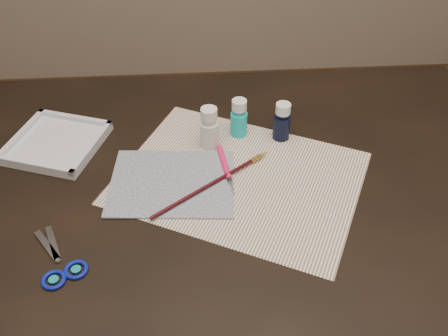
{
  "coord_description": "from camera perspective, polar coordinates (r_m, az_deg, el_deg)",
  "views": [
    {
      "loc": [
        -0.05,
        -0.74,
        1.45
      ],
      "look_at": [
        0.0,
        0.0,
        0.8
      ],
      "focal_mm": 40.0,
      "sensor_mm": 36.0,
      "label": 1
    }
  ],
  "objects": [
    {
      "name": "table",
      "position": [
        1.31,
        0.0,
        -14.2
      ],
      "size": [
        1.3,
        0.9,
        0.75
      ],
      "primitive_type": "cube",
      "color": "black",
      "rests_on": "ground"
    },
    {
      "name": "paper",
      "position": [
        1.04,
        1.78,
        -1.12
      ],
      "size": [
        0.6,
        0.54,
        0.0
      ],
      "primitive_type": "cube",
      "rotation": [
        0.0,
        0.0,
        -0.46
      ],
      "color": "white",
      "rests_on": "table"
    },
    {
      "name": "canvas",
      "position": [
        1.03,
        -5.95,
        -1.66
      ],
      "size": [
        0.27,
        0.22,
        0.0
      ],
      "primitive_type": "cube",
      "rotation": [
        0.0,
        0.0,
        -0.08
      ],
      "color": "#111B38",
      "rests_on": "paper"
    },
    {
      "name": "paint_bottle_white",
      "position": [
        1.09,
        -1.69,
        4.59
      ],
      "size": [
        0.05,
        0.05,
        0.1
      ],
      "primitive_type": "cylinder",
      "rotation": [
        0.0,
        0.0,
        -0.11
      ],
      "color": "silver",
      "rests_on": "table"
    },
    {
      "name": "paint_bottle_cyan",
      "position": [
        1.13,
        1.73,
        5.74
      ],
      "size": [
        0.04,
        0.04,
        0.09
      ],
      "primitive_type": "cylinder",
      "rotation": [
        0.0,
        0.0,
        0.09
      ],
      "color": "#16BEC4",
      "rests_on": "table"
    },
    {
      "name": "paint_bottle_navy",
      "position": [
        1.12,
        6.65,
        5.29
      ],
      "size": [
        0.05,
        0.05,
        0.09
      ],
      "primitive_type": "cylinder",
      "rotation": [
        0.0,
        0.0,
        -0.26
      ],
      "color": "black",
      "rests_on": "table"
    },
    {
      "name": "paintbrush",
      "position": [
        1.01,
        -1.17,
        -1.64
      ],
      "size": [
        0.26,
        0.19,
        0.01
      ],
      "primitive_type": null,
      "rotation": [
        0.0,
        0.0,
        0.64
      ],
      "color": "#32060B",
      "rests_on": "canvas"
    },
    {
      "name": "craft_knife",
      "position": [
        1.05,
        0.29,
        -0.24
      ],
      "size": [
        0.03,
        0.16,
        0.01
      ],
      "primitive_type": null,
      "rotation": [
        0.0,
        0.0,
        -1.44
      ],
      "color": "#FF1B5D",
      "rests_on": "paper"
    },
    {
      "name": "scissors",
      "position": [
        0.94,
        -19.07,
        -9.54
      ],
      "size": [
        0.16,
        0.18,
        0.01
      ],
      "primitive_type": null,
      "rotation": [
        0.0,
        0.0,
        2.2
      ],
      "color": "silver",
      "rests_on": "table"
    },
    {
      "name": "palette_tray",
      "position": [
        1.18,
        -18.62,
        2.81
      ],
      "size": [
        0.24,
        0.24,
        0.02
      ],
      "primitive_type": "cube",
      "rotation": [
        0.0,
        0.0,
        -0.34
      ],
      "color": "silver",
      "rests_on": "table"
    }
  ]
}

